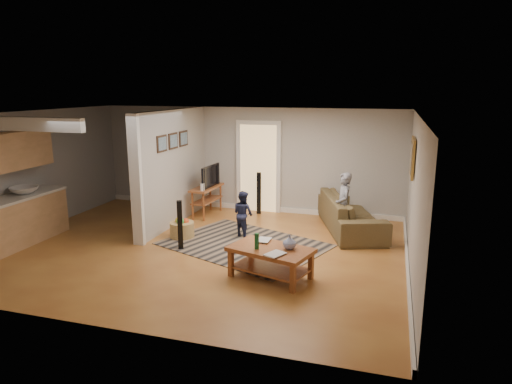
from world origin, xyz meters
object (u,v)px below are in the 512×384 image
(speaker_left, at_px, (180,225))
(toy_basket, at_px, (182,229))
(coffee_table, at_px, (272,254))
(child, at_px, (342,237))
(tv_console, at_px, (207,189))
(speaker_right, at_px, (259,193))
(toddler, at_px, (243,236))
(sofa, at_px, (350,229))

(speaker_left, bearing_deg, toy_basket, 88.94)
(coffee_table, distance_m, child, 2.52)
(tv_console, distance_m, speaker_right, 1.23)
(coffee_table, relative_size, toddler, 1.52)
(tv_console, distance_m, speaker_left, 2.33)
(sofa, height_order, child, child)
(speaker_right, height_order, toy_basket, speaker_right)
(coffee_table, height_order, child, coffee_table)
(sofa, bearing_deg, speaker_right, 54.29)
(speaker_left, bearing_deg, child, 3.95)
(speaker_right, bearing_deg, toddler, -95.40)
(sofa, xyz_separation_m, toy_basket, (-3.20, -1.50, 0.18))
(coffee_table, height_order, tv_console, tv_console)
(coffee_table, xyz_separation_m, tv_console, (-2.38, 3.08, 0.24))
(coffee_table, xyz_separation_m, child, (0.85, 2.34, -0.39))
(speaker_right, relative_size, toddler, 1.07)
(toy_basket, bearing_deg, speaker_right, 65.77)
(toy_basket, relative_size, child, 0.37)
(speaker_right, height_order, toddler, speaker_right)
(speaker_left, xyz_separation_m, child, (2.83, 1.54, -0.47))
(sofa, distance_m, toy_basket, 3.54)
(coffee_table, distance_m, speaker_left, 2.13)
(tv_console, xyz_separation_m, speaker_right, (1.12, 0.51, -0.13))
(sofa, relative_size, toddler, 2.65)
(tv_console, xyz_separation_m, child, (3.24, -0.75, -0.63))
(coffee_table, relative_size, speaker_right, 1.43)
(tv_console, relative_size, speaker_left, 1.20)
(toy_basket, bearing_deg, coffee_table, -32.20)
(speaker_right, xyz_separation_m, toy_basket, (-0.98, -2.18, -0.32))
(speaker_right, relative_size, toy_basket, 2.06)
(toy_basket, bearing_deg, child, 16.60)
(coffee_table, xyz_separation_m, toddler, (-1.09, 1.85, -0.39))
(coffee_table, xyz_separation_m, speaker_right, (-1.26, 3.59, 0.11))
(child, bearing_deg, sofa, 152.29)
(sofa, bearing_deg, speaker_left, 107.07)
(coffee_table, distance_m, tv_console, 3.90)
(speaker_left, bearing_deg, sofa, 11.26)
(speaker_right, bearing_deg, tv_console, -166.81)
(tv_console, bearing_deg, speaker_right, 27.27)
(sofa, height_order, tv_console, tv_console)
(speaker_right, xyz_separation_m, toddler, (0.18, -1.74, -0.50))
(coffee_table, height_order, speaker_right, speaker_right)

